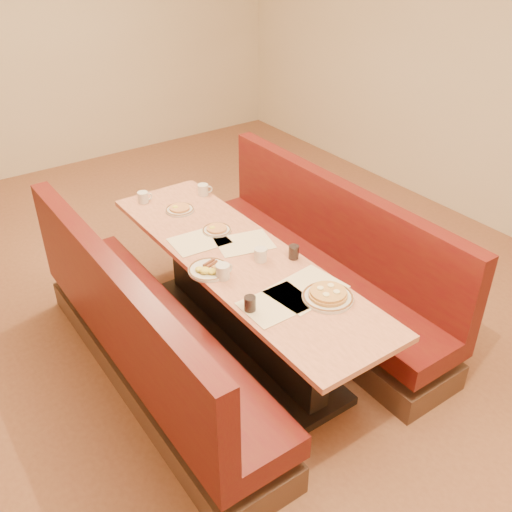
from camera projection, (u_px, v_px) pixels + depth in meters
ground at (241, 342)px, 4.20m from camera, size 8.00×8.00×0.00m
room_envelope at (236, 77)px, 3.18m from camera, size 6.04×8.04×2.82m
diner_table at (240, 301)px, 4.00m from camera, size 0.70×2.50×0.75m
booth_left at (146, 343)px, 3.65m from camera, size 0.55×2.50×1.05m
booth_right at (320, 270)px, 4.37m from camera, size 0.55×2.50×1.05m
placemat_near_left at (276, 304)px, 3.35m from camera, size 0.40×0.30×0.00m
placemat_near_right at (306, 289)px, 3.48m from camera, size 0.48×0.38×0.00m
placemat_far_left at (199, 241)px, 3.97m from camera, size 0.40×0.32×0.00m
placemat_far_right at (244, 243)px, 3.94m from camera, size 0.43×0.37×0.00m
pancake_plate at (328, 296)px, 3.39m from camera, size 0.31×0.31×0.07m
eggs_plate at (209, 269)px, 3.64m from camera, size 0.27×0.27×0.05m
extra_plate_mid at (217, 230)px, 4.08m from camera, size 0.21×0.21×0.04m
extra_plate_far at (180, 209)px, 4.35m from camera, size 0.22×0.22×0.04m
coffee_mug_a at (261, 254)px, 3.74m from camera, size 0.12×0.08×0.09m
coffee_mug_b at (223, 271)px, 3.56m from camera, size 0.13×0.09×0.10m
coffee_mug_c at (203, 190)px, 4.57m from camera, size 0.11×0.08×0.09m
coffee_mug_d at (143, 197)px, 4.46m from camera, size 0.11×0.08×0.09m
soda_tumbler_near at (250, 304)px, 3.28m from camera, size 0.07×0.07×0.10m
soda_tumbler_mid at (294, 252)px, 3.76m from camera, size 0.07×0.07×0.09m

